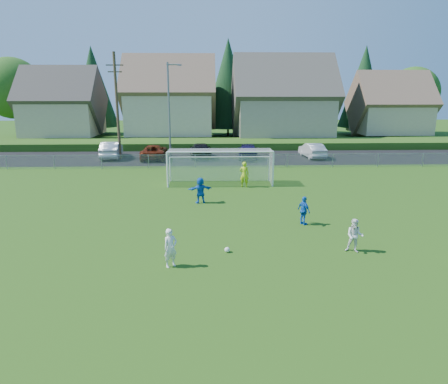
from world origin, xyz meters
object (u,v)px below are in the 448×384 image
at_px(player_white_b, 355,236).
at_px(car_f, 312,150).
at_px(soccer_ball, 227,250).
at_px(player_white_a, 170,248).
at_px(player_blue_b, 200,190).
at_px(car_b, 111,150).
at_px(soccer_goal, 220,161).
at_px(goalkeeper, 244,174).
at_px(car_d, 200,150).
at_px(car_c, 154,152).
at_px(player_blue_a, 304,211).
at_px(car_e, 248,151).

relative_size(player_white_b, car_f, 0.32).
bearing_deg(soccer_ball, player_white_a, -149.44).
bearing_deg(player_white_a, player_blue_b, 48.56).
xyz_separation_m(car_b, soccer_goal, (10.49, -11.60, 0.81)).
bearing_deg(goalkeeper, car_d, -65.29).
bearing_deg(car_c, car_b, -11.79).
height_order(car_d, soccer_goal, soccer_goal).
distance_m(soccer_ball, soccer_goal, 12.77).
distance_m(player_blue_a, car_e, 19.84).
relative_size(player_blue_a, player_blue_b, 0.93).
xyz_separation_m(car_d, soccer_goal, (1.66, -11.52, 0.90)).
bearing_deg(soccer_goal, car_f, 49.62).
distance_m(player_blue_b, goalkeeper, 4.91).
bearing_deg(car_d, player_blue_a, 101.09).
relative_size(soccer_ball, player_blue_b, 0.14).
xyz_separation_m(player_blue_a, soccer_goal, (-3.93, 9.27, 0.90)).
bearing_deg(player_blue_b, player_white_a, 70.95).
height_order(player_white_b, car_f, car_f).
height_order(player_white_a, player_white_b, player_white_a).
bearing_deg(soccer_goal, player_white_b, -67.91).
height_order(car_c, soccer_goal, soccer_goal).
height_order(player_blue_b, car_c, player_blue_b).
xyz_separation_m(car_e, soccer_goal, (-2.99, -10.55, 0.84)).
distance_m(car_b, car_e, 13.51).
bearing_deg(car_f, soccer_ball, 62.99).
height_order(car_b, car_e, car_b).
height_order(player_blue_b, goalkeeper, goalkeeper).
xyz_separation_m(soccer_ball, player_white_b, (5.25, -0.16, 0.60)).
relative_size(soccer_ball, player_white_a, 0.15).
relative_size(player_blue_b, car_f, 0.35).
xyz_separation_m(car_b, car_c, (4.32, -0.75, -0.11)).
xyz_separation_m(player_white_b, soccer_goal, (-5.21, 12.84, 0.91)).
relative_size(goalkeeper, soccer_goal, 0.24).
xyz_separation_m(player_blue_b, car_d, (-0.37, 16.63, -0.05)).
height_order(goalkeeper, car_e, goalkeeper).
distance_m(soccer_ball, player_white_b, 5.28).
distance_m(car_d, car_f, 11.16).
relative_size(car_b, car_e, 1.07).
xyz_separation_m(player_blue_b, car_b, (-9.19, 16.71, 0.04)).
bearing_deg(car_d, car_c, 4.40).
bearing_deg(goalkeeper, car_b, -36.39).
height_order(soccer_ball, player_blue_a, player_blue_a).
xyz_separation_m(goalkeeper, soccer_goal, (-1.64, 1.18, 0.74)).
height_order(soccer_ball, car_f, car_f).
xyz_separation_m(goalkeeper, car_d, (-3.31, 12.70, -0.17)).
relative_size(car_d, soccer_goal, 0.67).
relative_size(player_white_a, soccer_goal, 0.20).
xyz_separation_m(player_white_a, player_blue_b, (0.93, 8.87, 0.02)).
bearing_deg(player_white_b, player_blue_b, 152.55).
bearing_deg(car_f, player_blue_a, 69.54).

